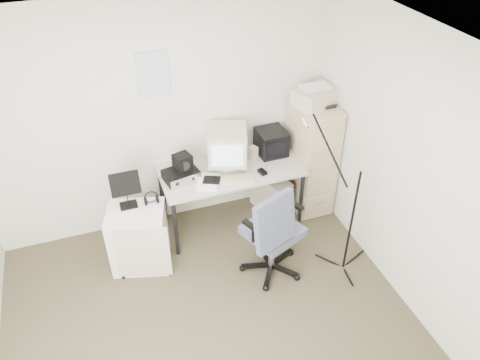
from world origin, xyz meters
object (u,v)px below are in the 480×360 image
object	(u,v)px
office_chair	(273,229)
side_cart	(139,238)
desk	(232,196)
filing_cabinet	(310,157)

from	to	relation	value
office_chair	side_cart	xyz separation A→B (m)	(-1.21, 0.53, -0.20)
office_chair	side_cart	distance (m)	1.34
desk	office_chair	bearing A→B (deg)	-80.58
filing_cabinet	side_cart	xyz separation A→B (m)	(-2.02, -0.32, -0.31)
desk	office_chair	xyz separation A→B (m)	(0.14, -0.83, 0.18)
desk	office_chair	distance (m)	0.86
filing_cabinet	office_chair	distance (m)	1.19
filing_cabinet	desk	world-z (taller)	filing_cabinet
desk	side_cart	world-z (taller)	desk
filing_cabinet	office_chair	bearing A→B (deg)	-133.53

